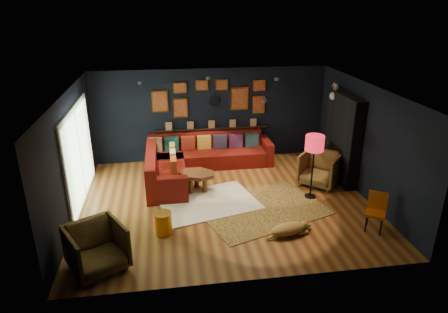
{
  "coord_description": "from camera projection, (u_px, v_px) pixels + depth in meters",
  "views": [
    {
      "loc": [
        -1.26,
        -8.02,
        4.38
      ],
      "look_at": [
        -0.0,
        0.3,
        1.01
      ],
      "focal_mm": 32.0,
      "sensor_mm": 36.0,
      "label": 1
    }
  ],
  "objects": [
    {
      "name": "sliding_door",
      "position": [
        79.0,
        156.0,
        8.87
      ],
      "size": [
        0.06,
        2.8,
        2.2
      ],
      "color": "white",
      "rests_on": "ground"
    },
    {
      "name": "floor",
      "position": [
        226.0,
        202.0,
        9.17
      ],
      "size": [
        6.5,
        6.5,
        0.0
      ],
      "primitive_type": "plane",
      "color": "olive",
      "rests_on": "ground"
    },
    {
      "name": "sunburst_mirror",
      "position": [
        215.0,
        101.0,
        11.05
      ],
      "size": [
        0.47,
        0.16,
        0.47
      ],
      "color": "silver",
      "rests_on": "room_walls"
    },
    {
      "name": "deer_head",
      "position": [
        340.0,
        96.0,
        10.13
      ],
      "size": [
        0.5,
        0.28,
        0.45
      ],
      "color": "white",
      "rests_on": "fireplace"
    },
    {
      "name": "gold_stool",
      "position": [
        163.0,
        223.0,
        7.88
      ],
      "size": [
        0.36,
        0.36,
        0.46
      ],
      "primitive_type": "cylinder",
      "color": "gold",
      "rests_on": "ground"
    },
    {
      "name": "ledge",
      "position": [
        212.0,
        129.0,
        11.29
      ],
      "size": [
        3.2,
        0.12,
        0.04
      ],
      "primitive_type": "cube",
      "color": "black",
      "rests_on": "room_walls"
    },
    {
      "name": "room_walls",
      "position": [
        226.0,
        136.0,
        8.58
      ],
      "size": [
        6.5,
        6.5,
        6.5
      ],
      "color": "black",
      "rests_on": "ground"
    },
    {
      "name": "leopard_rug",
      "position": [
        261.0,
        209.0,
        8.86
      ],
      "size": [
        3.14,
        2.69,
        0.02
      ],
      "primitive_type": "cube",
      "rotation": [
        0.0,
        0.0,
        0.35
      ],
      "color": "tan",
      "rests_on": "ground"
    },
    {
      "name": "floor_lamp",
      "position": [
        314.0,
        146.0,
        8.92
      ],
      "size": [
        0.42,
        0.42,
        1.53
      ],
      "color": "black",
      "rests_on": "ground"
    },
    {
      "name": "pouf",
      "position": [
        168.0,
        179.0,
        9.87
      ],
      "size": [
        0.54,
        0.54,
        0.35
      ],
      "primitive_type": "cylinder",
      "color": "maroon",
      "rests_on": "shag_rug"
    },
    {
      "name": "armchair_left",
      "position": [
        96.0,
        246.0,
        6.76
      ],
      "size": [
        1.18,
        1.16,
        0.91
      ],
      "primitive_type": "imported",
      "rotation": [
        0.0,
        0.0,
        0.51
      ],
      "color": "tan",
      "rests_on": "ground"
    },
    {
      "name": "armchair_right",
      "position": [
        320.0,
        167.0,
        9.89
      ],
      "size": [
        1.21,
        1.2,
        0.91
      ],
      "primitive_type": "imported",
      "rotation": [
        0.0,
        0.0,
        -0.7
      ],
      "color": "tan",
      "rests_on": "ground"
    },
    {
      "name": "dog",
      "position": [
        288.0,
        227.0,
        7.84
      ],
      "size": [
        1.13,
        0.72,
        0.33
      ],
      "primitive_type": null,
      "rotation": [
        0.0,
        0.0,
        0.22
      ],
      "color": "#B68C45",
      "rests_on": "leopard_rug"
    },
    {
      "name": "coffee_table",
      "position": [
        197.0,
        176.0,
        9.58
      ],
      "size": [
        1.07,
        0.95,
        0.45
      ],
      "rotation": [
        0.0,
        0.0,
        -0.37
      ],
      "color": "#5A331A",
      "rests_on": "shag_rug"
    },
    {
      "name": "fireplace",
      "position": [
        342.0,
        141.0,
        10.04
      ],
      "size": [
        0.31,
        1.6,
        2.2
      ],
      "color": "black",
      "rests_on": "ground"
    },
    {
      "name": "gallery_wall",
      "position": [
        211.0,
        97.0,
        10.99
      ],
      "size": [
        3.15,
        0.04,
        1.02
      ],
      "color": "gold",
      "rests_on": "room_walls"
    },
    {
      "name": "orange_chair",
      "position": [
        376.0,
        209.0,
        7.94
      ],
      "size": [
        0.52,
        0.52,
        0.8
      ],
      "rotation": [
        0.0,
        0.0,
        -0.59
      ],
      "color": "black",
      "rests_on": "ground"
    },
    {
      "name": "shag_rug",
      "position": [
        209.0,
        202.0,
        9.12
      ],
      "size": [
        2.44,
        2.03,
        0.03
      ],
      "primitive_type": "cube",
      "rotation": [
        0.0,
        0.0,
        0.26
      ],
      "color": "white",
      "rests_on": "ground"
    },
    {
      "name": "ceiling_spots",
      "position": [
        221.0,
        84.0,
        8.95
      ],
      "size": [
        3.3,
        2.5,
        0.06
      ],
      "color": "black",
      "rests_on": "room_walls"
    },
    {
      "name": "sectional",
      "position": [
        193.0,
        161.0,
        10.62
      ],
      "size": [
        3.41,
        2.69,
        0.86
      ],
      "color": "maroon",
      "rests_on": "ground"
    }
  ]
}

